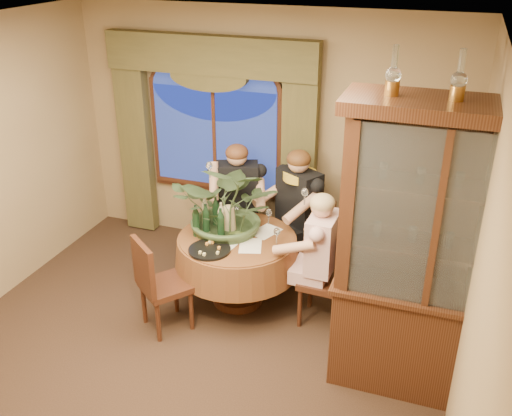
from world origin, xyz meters
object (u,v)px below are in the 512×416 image
(dining_table, at_px, (237,269))
(chair_back_right, at_px, (305,240))
(wine_bottle_3, at_px, (216,212))
(wine_bottle_5, at_px, (196,221))
(stoneware_vase, at_px, (229,219))
(chair_front_left, at_px, (166,284))
(person_back, at_px, (238,205))
(wine_bottle_1, at_px, (205,211))
(china_cabinet, at_px, (431,258))
(oil_lamp_center, at_px, (460,75))
(person_pink, at_px, (321,260))
(oil_lamp_left, at_px, (394,70))
(wine_bottle_4, at_px, (206,219))
(person_scarf, at_px, (298,214))
(centerpiece_plant, at_px, (230,169))
(chair_back, at_px, (239,222))
(wine_bottle_2, at_px, (221,224))
(chair_right, at_px, (323,279))
(wine_bottle_0, at_px, (221,218))
(olive_bowl, at_px, (236,237))

(dining_table, bearing_deg, chair_back_right, 50.46)
(wine_bottle_3, height_order, wine_bottle_5, same)
(stoneware_vase, bearing_deg, wine_bottle_3, 164.13)
(chair_front_left, distance_m, person_back, 1.40)
(wine_bottle_1, xyz_separation_m, wine_bottle_5, (0.00, -0.22, 0.00))
(person_back, bearing_deg, wine_bottle_5, 62.19)
(china_cabinet, bearing_deg, oil_lamp_center, 0.00)
(person_pink, bearing_deg, oil_lamp_center, -120.27)
(dining_table, height_order, person_back, person_back)
(oil_lamp_left, distance_m, chair_front_left, 2.86)
(wine_bottle_5, bearing_deg, dining_table, 14.72)
(china_cabinet, bearing_deg, wine_bottle_4, 164.74)
(person_back, bearing_deg, wine_bottle_4, 67.57)
(person_scarf, distance_m, centerpiece_plant, 1.05)
(chair_back, bearing_deg, wine_bottle_3, 70.72)
(wine_bottle_2, bearing_deg, chair_right, 2.52)
(china_cabinet, height_order, chair_back, china_cabinet)
(stoneware_vase, distance_m, wine_bottle_0, 0.09)
(wine_bottle_2, relative_size, wine_bottle_5, 1.00)
(person_pink, bearing_deg, chair_back, 56.17)
(oil_lamp_center, relative_size, wine_bottle_4, 1.03)
(person_scarf, height_order, wine_bottle_2, person_scarf)
(dining_table, height_order, olive_bowl, olive_bowl)
(chair_front_left, relative_size, olive_bowl, 5.59)
(oil_lamp_center, height_order, chair_front_left, oil_lamp_center)
(chair_front_left, xyz_separation_m, wine_bottle_3, (0.20, 0.76, 0.44))
(chair_front_left, bearing_deg, stoneware_vase, 101.09)
(person_scarf, bearing_deg, stoneware_vase, 79.41)
(chair_back_right, bearing_deg, wine_bottle_4, 78.97)
(wine_bottle_2, bearing_deg, person_back, 100.13)
(wine_bottle_3, bearing_deg, olive_bowl, -33.85)
(person_back, xyz_separation_m, wine_bottle_1, (-0.11, -0.63, 0.19))
(chair_back, height_order, stoneware_vase, stoneware_vase)
(chair_front_left, distance_m, wine_bottle_1, 0.86)
(stoneware_vase, xyz_separation_m, centerpiece_plant, (0.01, 0.02, 0.53))
(dining_table, xyz_separation_m, stoneware_vase, (-0.12, 0.10, 0.51))
(dining_table, xyz_separation_m, wine_bottle_3, (-0.28, 0.14, 0.54))
(olive_bowl, relative_size, wine_bottle_5, 0.52)
(chair_front_left, bearing_deg, wine_bottle_2, 94.60)
(wine_bottle_0, relative_size, wine_bottle_3, 1.00)
(chair_back_right, bearing_deg, wine_bottle_5, 78.59)
(chair_back, height_order, wine_bottle_2, wine_bottle_2)
(person_pink, distance_m, person_scarf, 0.87)
(oil_lamp_center, bearing_deg, person_scarf, 136.17)
(chair_back_right, bearing_deg, person_scarf, 2.64)
(china_cabinet, relative_size, wine_bottle_5, 7.40)
(oil_lamp_center, relative_size, wine_bottle_2, 1.03)
(chair_right, height_order, person_pink, person_pink)
(chair_right, relative_size, stoneware_vase, 3.57)
(person_back, relative_size, wine_bottle_4, 4.38)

